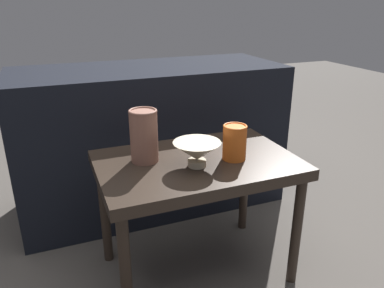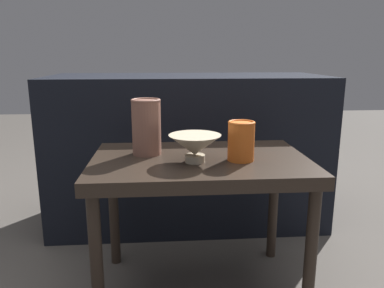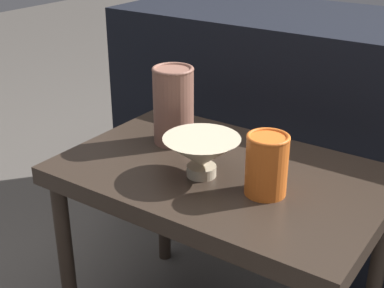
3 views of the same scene
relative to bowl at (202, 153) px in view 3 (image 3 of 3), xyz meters
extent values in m
cube|color=#2D231C|center=(0.02, 0.05, -0.07)|extent=(0.68, 0.45, 0.04)
cylinder|color=#2D231C|center=(-0.28, -0.14, -0.30)|extent=(0.04, 0.04, 0.42)
cylinder|color=#2D231C|center=(-0.28, 0.24, -0.30)|extent=(0.04, 0.04, 0.42)
cylinder|color=#2D231C|center=(0.33, 0.24, -0.30)|extent=(0.04, 0.04, 0.42)
cube|color=black|center=(0.02, 0.63, -0.17)|extent=(1.24, 0.50, 0.69)
cylinder|color=#C1B293|center=(0.00, 0.00, -0.04)|extent=(0.06, 0.06, 0.02)
cone|color=#C1B293|center=(0.00, 0.00, 0.00)|extent=(0.16, 0.16, 0.06)
cylinder|color=brown|center=(-0.15, 0.11, 0.04)|extent=(0.09, 0.09, 0.18)
torus|color=brown|center=(-0.15, 0.11, 0.12)|extent=(0.09, 0.09, 0.01)
cylinder|color=orange|center=(0.14, 0.01, 0.01)|extent=(0.08, 0.08, 0.12)
torus|color=orange|center=(0.14, 0.01, 0.07)|extent=(0.08, 0.08, 0.01)
camera|label=1|loc=(-0.43, -1.04, 0.47)|focal=35.00mm
camera|label=2|loc=(-0.09, -1.09, 0.27)|focal=35.00mm
camera|label=3|loc=(0.54, -0.82, 0.46)|focal=50.00mm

